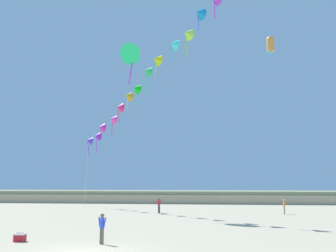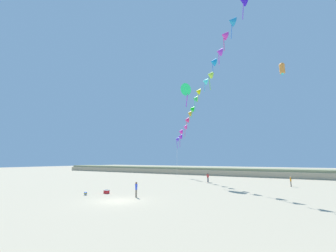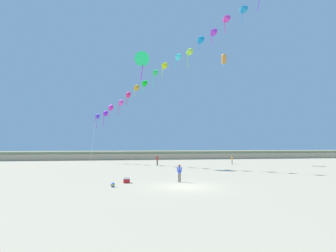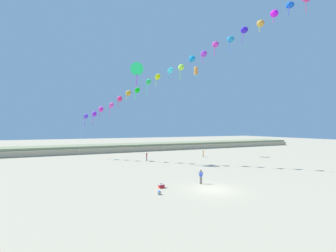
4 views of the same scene
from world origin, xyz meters
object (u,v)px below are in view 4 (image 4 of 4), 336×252
at_px(person_near_left, 203,153).
at_px(large_kite_low_lead, 196,71).
at_px(person_mid_center, 147,156).
at_px(large_kite_mid_trail, 137,69).
at_px(beach_ball, 159,193).
at_px(beach_cooler, 161,186).
at_px(person_near_right, 201,176).

height_order(person_near_left, large_kite_low_lead, large_kite_low_lead).
height_order(person_mid_center, large_kite_low_lead, large_kite_low_lead).
bearing_deg(large_kite_mid_trail, beach_ball, -100.53).
relative_size(person_mid_center, beach_ball, 4.37).
bearing_deg(beach_cooler, large_kite_mid_trail, 81.93).
bearing_deg(person_near_left, person_near_right, -124.46).
height_order(large_kite_low_lead, beach_ball, large_kite_low_lead).
bearing_deg(person_near_right, large_kite_low_lead, 59.15).
height_order(person_mid_center, beach_cooler, person_mid_center).
height_order(large_kite_low_lead, large_kite_mid_trail, large_kite_low_lead).
distance_m(person_near_left, person_mid_center, 12.85).
relative_size(person_near_left, person_near_right, 0.95).
distance_m(person_mid_center, large_kite_low_lead, 22.43).
bearing_deg(beach_ball, beach_cooler, 61.65).
height_order(person_near_left, beach_ball, person_near_left).
relative_size(person_mid_center, large_kite_low_lead, 0.70).
relative_size(person_near_left, large_kite_mid_trail, 0.33).
bearing_deg(beach_cooler, beach_ball, -118.35).
distance_m(person_mid_center, beach_ball, 21.84).
distance_m(person_near_left, beach_ball, 28.34).
bearing_deg(beach_ball, person_near_right, 16.79).
relative_size(person_near_right, large_kite_mid_trail, 0.34).
bearing_deg(beach_ball, person_near_left, 47.85).
distance_m(person_near_left, large_kite_mid_trail, 22.38).
relative_size(person_near_right, beach_ball, 4.35).
distance_m(person_near_right, person_mid_center, 19.20).
relative_size(person_near_right, large_kite_low_lead, 0.69).
bearing_deg(person_near_left, large_kite_low_lead, 92.31).
height_order(person_near_left, person_mid_center, person_mid_center).
distance_m(beach_cooler, beach_ball, 2.34).
xyz_separation_m(large_kite_mid_trail, beach_cooler, (-2.34, -16.50, -16.55)).
bearing_deg(beach_cooler, person_near_right, -3.75).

